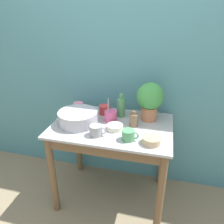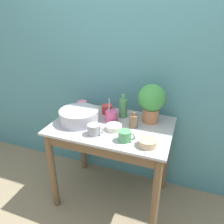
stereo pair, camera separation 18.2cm
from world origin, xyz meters
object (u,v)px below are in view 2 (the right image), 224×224
(bottle_tall, at_px, (123,108))
(bottle_short, at_px, (134,121))
(mug_grey, at_px, (94,130))
(mug_red, at_px, (107,109))
(mug_green, at_px, (125,136))
(bowl_small_tan, at_px, (148,143))
(utensil_cup, at_px, (112,116))
(mug_pink, at_px, (82,105))
(potted_plant, at_px, (152,101))
(bowl_wash_large, at_px, (79,116))
(bowl_small_cream, at_px, (114,127))

(bottle_tall, height_order, bottle_short, bottle_tall)
(bottle_short, height_order, mug_grey, bottle_short)
(mug_red, bearing_deg, mug_green, -53.12)
(bowl_small_tan, bearing_deg, utensil_cup, 143.97)
(mug_pink, bearing_deg, mug_red, -2.55)
(potted_plant, xyz_separation_m, bowl_small_tan, (0.06, -0.39, -0.17))
(potted_plant, xyz_separation_m, utensil_cup, (-0.32, -0.11, -0.15))
(mug_red, bearing_deg, mug_grey, -83.70)
(bottle_tall, bearing_deg, bowl_small_tan, -51.69)
(bowl_wash_large, bearing_deg, bottle_short, 9.71)
(mug_grey, bearing_deg, mug_pink, 127.56)
(bottle_tall, relative_size, mug_green, 1.69)
(mug_pink, bearing_deg, bowl_small_tan, -29.41)
(bottle_short, xyz_separation_m, mug_green, (-0.00, -0.23, -0.02))
(bowl_wash_large, relative_size, mug_pink, 2.63)
(bowl_wash_large, height_order, bottle_tall, bottle_tall)
(potted_plant, xyz_separation_m, mug_grey, (-0.37, -0.38, -0.15))
(bottle_short, relative_size, bowl_small_tan, 1.02)
(bowl_small_cream, bearing_deg, potted_plant, 45.23)
(bottle_tall, relative_size, bottle_short, 1.55)
(potted_plant, relative_size, bowl_small_cream, 2.58)
(potted_plant, height_order, utensil_cup, potted_plant)
(potted_plant, relative_size, bowl_small_tan, 2.49)
(bottle_short, relative_size, mug_red, 1.06)
(mug_pink, distance_m, bowl_small_tan, 0.85)
(bottle_short, height_order, utensil_cup, utensil_cup)
(potted_plant, bearing_deg, bowl_small_tan, -81.33)
(bottle_short, distance_m, mug_grey, 0.34)
(bowl_small_cream, relative_size, utensil_cup, 0.63)
(bottle_tall, distance_m, mug_green, 0.42)
(potted_plant, relative_size, bottle_short, 2.44)
(bowl_wash_large, relative_size, utensil_cup, 1.61)
(bowl_wash_large, relative_size, mug_grey, 2.52)
(mug_red, xyz_separation_m, utensil_cup, (0.09, -0.13, 0.00))
(bowl_wash_large, bearing_deg, mug_green, -17.91)
(mug_grey, height_order, utensil_cup, utensil_cup)
(mug_grey, bearing_deg, bottle_short, 41.07)
(bowl_small_cream, bearing_deg, mug_grey, -133.92)
(bottle_short, height_order, mug_pink, bottle_short)
(bottle_short, bearing_deg, potted_plant, 53.62)
(mug_red, bearing_deg, mug_pink, 177.45)
(bowl_wash_large, distance_m, bowl_small_cream, 0.33)
(potted_plant, height_order, bowl_small_cream, potted_plant)
(mug_red, height_order, mug_green, mug_red)
(bottle_short, height_order, bowl_small_tan, bottle_short)
(bowl_wash_large, xyz_separation_m, utensil_cup, (0.26, 0.12, -0.01))
(mug_green, relative_size, bowl_small_tan, 0.94)
(mug_pink, bearing_deg, mug_grey, -52.44)
(utensil_cup, bearing_deg, bottle_tall, 59.62)
(mug_grey, bearing_deg, mug_red, 96.30)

